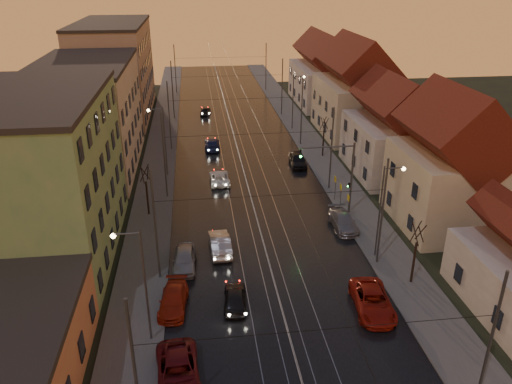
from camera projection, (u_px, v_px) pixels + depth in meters
name	position (u px, v px, depth m)	size (l,w,h in m)	color
ground	(293.00, 350.00, 31.03)	(160.00, 160.00, 0.00)	black
road	(236.00, 145.00, 67.25)	(16.00, 120.00, 0.04)	black
sidewalk_left	(161.00, 147.00, 66.09)	(4.00, 120.00, 0.15)	#4C4C4C
sidewalk_right	(309.00, 141.00, 68.35)	(4.00, 120.00, 0.15)	#4C4C4C
tram_rail_0	(220.00, 145.00, 66.98)	(0.06, 120.00, 0.03)	gray
tram_rail_1	(231.00, 145.00, 67.14)	(0.06, 120.00, 0.03)	gray
tram_rail_2	(242.00, 144.00, 67.32)	(0.06, 120.00, 0.03)	gray
tram_rail_3	(253.00, 144.00, 67.48)	(0.06, 120.00, 0.03)	gray
apartment_left_1	(42.00, 181.00, 39.07)	(10.00, 18.00, 13.00)	#61925D
apartment_left_2	(89.00, 118.00, 57.39)	(10.00, 20.00, 12.00)	tan
apartment_left_3	(115.00, 71.00, 78.72)	(10.00, 24.00, 14.00)	#987C62
house_right_1	(450.00, 169.00, 44.31)	(8.67, 10.20, 10.80)	#C3B896
house_right_2	(395.00, 134.00, 56.41)	(9.18, 12.24, 9.20)	#B7B2AA
house_right_3	(355.00, 93.00, 69.52)	(9.18, 14.28, 11.50)	#C3B896
house_right_4	(323.00, 74.00, 86.13)	(9.18, 16.32, 10.00)	#B7B2AA
catenary_pole_l_0	(136.00, 380.00, 22.78)	(0.16, 0.16, 9.00)	#595B60
catenary_pole_r_0	(489.00, 348.00, 24.73)	(0.16, 0.16, 9.00)	#595B60
catenary_pole_l_1	(155.00, 226.00, 36.37)	(0.16, 0.16, 9.00)	#595B60
catenary_pole_r_1	(382.00, 213.00, 38.31)	(0.16, 0.16, 9.00)	#595B60
catenary_pole_l_2	(164.00, 156.00, 49.95)	(0.16, 0.16, 9.00)	#595B60
catenary_pole_r_2	(331.00, 149.00, 51.90)	(0.16, 0.16, 9.00)	#595B60
catenary_pole_l_3	(169.00, 116.00, 63.54)	(0.16, 0.16, 9.00)	#595B60
catenary_pole_r_3	(302.00, 112.00, 65.48)	(0.16, 0.16, 9.00)	#595B60
catenary_pole_l_4	(173.00, 90.00, 77.12)	(0.16, 0.16, 9.00)	#595B60
catenary_pole_r_4	(282.00, 87.00, 79.07)	(0.16, 0.16, 9.00)	#595B60
catenary_pole_l_5	(175.00, 69.00, 93.42)	(0.16, 0.16, 9.00)	#595B60
catenary_pole_r_5	(266.00, 67.00, 95.37)	(0.16, 0.16, 9.00)	#595B60
street_lamp_0	(139.00, 276.00, 29.81)	(1.75, 0.32, 8.00)	#595B60
street_lamp_1	(384.00, 203.00, 39.12)	(1.75, 0.32, 8.00)	#595B60
street_lamp_2	(162.00, 135.00, 55.17)	(1.75, 0.32, 8.00)	#595B60
street_lamp_3	(295.00, 97.00, 71.72)	(1.75, 0.32, 8.00)	#595B60
traffic_light_mast	(342.00, 170.00, 46.35)	(5.30, 0.32, 7.20)	#595B60
bare_tree_0	(147.00, 192.00, 46.97)	(1.09, 1.09, 5.11)	black
bare_tree_1	(415.00, 255.00, 36.60)	(1.09, 1.09, 5.11)	black
bare_tree_2	(324.00, 138.00, 61.98)	(1.09, 1.09, 5.11)	black
driving_car_0	(235.00, 298.00, 34.86)	(1.56, 3.89, 1.33)	black
driving_car_1	(220.00, 243.00, 41.53)	(1.63, 4.68, 1.54)	#A4A3A9
driving_car_2	(220.00, 178.00, 54.98)	(2.06, 4.47, 1.24)	silver
driving_car_3	(212.00, 144.00, 65.36)	(1.94, 4.77, 1.38)	#1A224F
driving_car_4	(205.00, 111.00, 80.95)	(1.48, 3.68, 1.25)	black
parked_left_1	(178.00, 372.00, 28.32)	(2.42, 5.26, 1.46)	#5E1016
parked_left_2	(173.00, 300.00, 34.63)	(1.81, 4.46, 1.29)	#A22310
parked_left_3	(184.00, 259.00, 39.33)	(1.78, 4.42, 1.51)	#99999F
parked_right_0	(373.00, 301.00, 34.36)	(2.45, 5.31, 1.47)	#9E1A0F
parked_right_1	(343.00, 221.00, 45.37)	(1.94, 4.76, 1.38)	gray
parked_right_2	(298.00, 160.00, 59.69)	(1.82, 4.52, 1.54)	black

